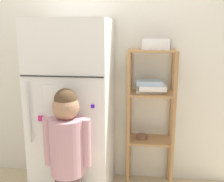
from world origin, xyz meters
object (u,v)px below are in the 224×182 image
object	(u,v)px
refrigerator	(74,111)
fruit_bin	(156,45)
child_standing	(67,146)
pantry_shelf_unit	(150,105)

from	to	relation	value
refrigerator	fruit_bin	world-z (taller)	refrigerator
refrigerator	fruit_bin	xyz separation A→B (m)	(0.71, 0.21, 0.57)
child_standing	fruit_bin	bearing A→B (deg)	45.60
pantry_shelf_unit	child_standing	bearing A→B (deg)	-133.89
child_standing	fruit_bin	size ratio (longest dim) A/B	4.39
child_standing	fruit_bin	xyz separation A→B (m)	(0.65, 0.67, 0.70)
pantry_shelf_unit	fruit_bin	xyz separation A→B (m)	(0.03, 0.02, 0.54)
child_standing	pantry_shelf_unit	distance (m)	0.90
refrigerator	child_standing	xyz separation A→B (m)	(0.06, -0.46, -0.13)
refrigerator	pantry_shelf_unit	xyz separation A→B (m)	(0.68, 0.18, 0.03)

